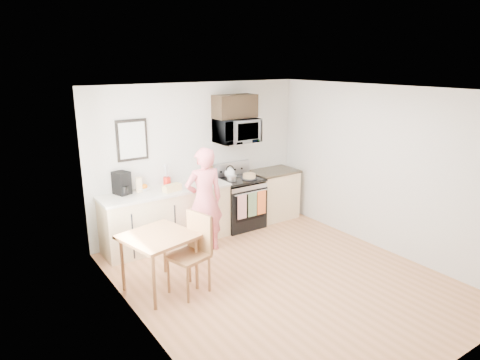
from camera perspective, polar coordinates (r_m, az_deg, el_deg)
floor at (r=6.17m, az=5.64°, el=-13.00°), size 4.60×4.60×0.00m
back_wall at (r=7.50m, az=-5.42°, el=2.89°), size 4.00×0.04×2.60m
front_wall at (r=4.29m, az=26.42°, el=-8.70°), size 4.00×0.04×2.60m
left_wall at (r=4.68m, az=-13.15°, el=-5.40°), size 0.04×4.60×2.60m
right_wall at (r=7.08m, az=18.46°, el=1.37°), size 0.04×4.60×2.60m
ceiling at (r=5.43m, az=6.38°, el=11.87°), size 4.00×4.60×0.04m
window at (r=5.34m, az=-16.12°, el=-0.17°), size 0.06×1.40×1.50m
cabinet_left at (r=7.14m, az=-9.70°, el=-5.06°), size 2.10×0.60×0.90m
countertop_left at (r=6.99m, az=-9.88°, el=-1.45°), size 2.14×0.64×0.04m
cabinet_right at (r=8.25m, az=4.46°, el=-2.01°), size 0.84×0.60×0.90m
countertop_right at (r=8.12m, az=4.53°, el=1.15°), size 0.88×0.64×0.04m
range at (r=7.79m, az=-0.03°, el=-3.16°), size 0.76×0.70×1.16m
microwave at (r=7.55m, az=-0.49°, el=6.60°), size 0.76×0.51×0.42m
upper_cabinet at (r=7.53m, az=-0.69°, el=9.80°), size 0.76×0.35×0.40m
wall_art at (r=6.90m, az=-14.19°, el=5.17°), size 0.50×0.04×0.65m
wall_trivet at (r=7.51m, az=-5.03°, el=2.92°), size 0.20×0.02×0.20m
person at (r=6.72m, az=-4.79°, el=-2.68°), size 0.67×0.50×1.69m
dining_table at (r=5.69m, az=-10.82°, el=-8.06°), size 0.87×0.87×0.78m
chair at (r=5.66m, az=-5.84°, el=-8.09°), size 0.58×0.54×1.05m
knife_block at (r=7.51m, az=-4.27°, el=1.03°), size 0.17×0.18×0.24m
utensil_crock at (r=7.16m, az=-9.73°, el=0.34°), size 0.12×0.12×0.37m
fruit_bowl at (r=7.02m, az=-12.86°, el=-1.02°), size 0.24×0.24×0.11m
milk_carton at (r=6.92m, az=-13.34°, el=-0.62°), size 0.11×0.11×0.24m
coffee_maker at (r=6.86m, az=-15.46°, el=-0.49°), size 0.27×0.33×0.36m
bread_bag at (r=6.89m, az=-9.05°, el=-1.03°), size 0.31×0.19×0.11m
cake at (r=7.57m, az=1.24°, el=0.48°), size 0.27×0.27×0.09m
kettle at (r=7.58m, az=-1.37°, el=0.98°), size 0.19×0.19×0.24m
pot at (r=7.44m, az=-1.07°, el=0.22°), size 0.18×0.28×0.09m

